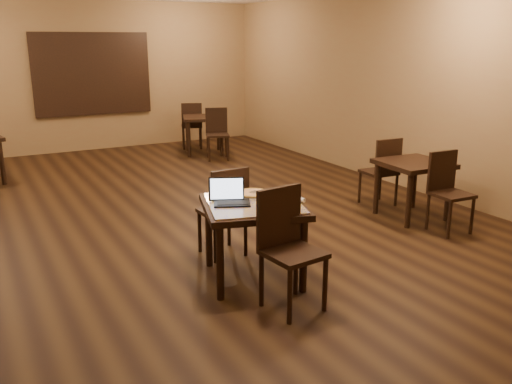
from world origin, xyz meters
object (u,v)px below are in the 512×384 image
other_table_a (204,123)px  other_table_c (413,171)px  tiled_table (254,213)px  chair_main_far (226,207)px  laptop (229,197)px  other_table_a_chair_far (192,123)px  chair_main_near (287,241)px  pizza_pan (253,194)px  other_table_c_chair_near (447,187)px  other_table_a_chair_near (217,130)px  other_table_c_chair_far (383,168)px

other_table_a → other_table_c: (0.71, -5.06, -0.01)m
tiled_table → other_table_c: (2.68, 0.66, -0.05)m
chair_main_far → laptop: 0.61m
tiled_table → other_table_a_chair_far: (1.94, 6.29, -0.11)m
chair_main_near → pizza_pan: size_ratio=2.58×
other_table_c_chair_near → other_table_a_chair_near: bearing=101.1°
chair_main_near → laptop: chair_main_near is taller
chair_main_far → chair_main_near: bearing=86.3°
chair_main_near → other_table_c_chair_far: (2.68, 1.83, -0.05)m
other_table_a_chair_near → other_table_a: bearing=112.3°
chair_main_far → other_table_c_chair_near: 2.73m
other_table_a → other_table_a_chair_far: other_table_a_chair_far is taller
chair_main_far → other_table_a_chair_near: 4.96m
pizza_pan → other_table_a: (1.85, 5.48, -0.15)m
chair_main_far → other_table_c: bearing=178.1°
other_table_a → other_table_c: 5.10m
other_table_c → chair_main_near: bearing=-151.2°
other_table_a → other_table_a_chair_near: (0.03, -0.57, -0.08)m
other_table_c_chair_far → laptop: bearing=24.7°
other_table_c → other_table_c_chair_far: other_table_c_chair_far is taller
other_table_c_chair_near → other_table_c_chair_far: bearing=93.9°
other_table_c_chair_far → other_table_c_chair_near: bearing=93.9°
other_table_c → other_table_c_chair_far: (-0.00, 0.56, -0.07)m
chair_main_far → pizza_pan: 0.45m
other_table_c → other_table_c_chair_near: size_ratio=0.87×
tiled_table → other_table_a_chair_far: bearing=89.4°
tiled_table → other_table_a_chair_far: 6.58m
pizza_pan → other_table_c: bearing=9.4°
other_table_c_chair_near → other_table_c_chair_far: 1.11m
other_table_a_chair_near → other_table_a_chair_far: same height
other_table_c_chair_far → other_table_a_chair_far: bearing=-78.4°
other_table_a_chair_far → other_table_c: size_ratio=1.16×
other_table_c → pizza_pan: bearing=-167.2°
chair_main_far → pizza_pan: (0.12, -0.37, 0.22)m
pizza_pan → other_table_a_chair_near: 5.26m
other_table_a → chair_main_near: bearing=-87.9°
tiled_table → chair_main_far: 0.62m
chair_main_far → laptop: (-0.20, -0.51, 0.27)m
other_table_a → other_table_c_chair_far: (0.70, -4.50, -0.08)m
chair_main_near → pizza_pan: bearing=74.2°
tiled_table → other_table_c_chair_far: (2.67, 1.22, -0.12)m
other_table_a → other_table_c: other_table_a is taller
chair_main_far → other_table_a: chair_main_far is taller
pizza_pan → other_table_a_chair_far: (1.82, 6.05, -0.22)m
other_table_c_chair_near → other_table_c_chair_far: same height
other_table_a_chair_near → other_table_c: 4.54m
laptop → other_table_c_chair_near: bearing=24.5°
other_table_c → other_table_c_chair_far: bearing=93.9°
other_table_a_chair_near → other_table_a_chair_far: bearing=112.3°
other_table_a → other_table_c_chair_near: other_table_c_chair_near is taller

